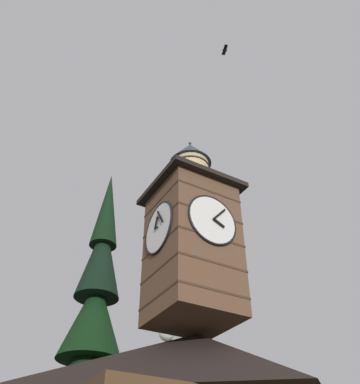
% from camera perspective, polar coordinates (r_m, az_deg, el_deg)
% --- Properties ---
extents(clock_tower, '(4.09, 4.09, 10.18)m').
position_cam_1_polar(clock_tower, '(20.03, 1.56, -5.80)').
color(clock_tower, brown).
rests_on(clock_tower, building_main).
extents(pine_tree_behind, '(5.05, 5.05, 20.21)m').
position_cam_1_polar(pine_tree_behind, '(23.47, -12.25, -22.21)').
color(pine_tree_behind, '#473323').
rests_on(pine_tree_behind, ground_plane).
extents(moon, '(1.75, 1.75, 1.75)m').
position_cam_1_polar(moon, '(49.77, -1.77, -18.25)').
color(moon, silver).
extents(flying_bird_high, '(0.38, 0.66, 0.14)m').
position_cam_1_polar(flying_bird_high, '(24.09, 5.96, 18.24)').
color(flying_bird_high, black).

